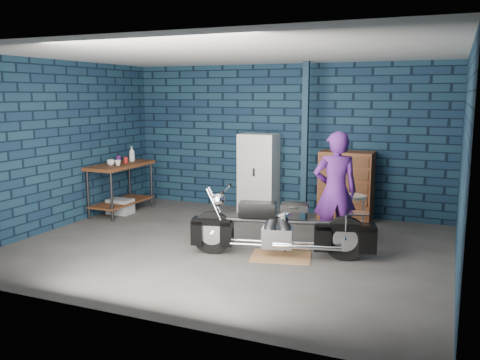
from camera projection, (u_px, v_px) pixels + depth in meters
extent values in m
plane|color=#504D4A|center=(229.00, 246.00, 7.28)|extent=(6.00, 6.00, 0.00)
cube|color=#112338|center=(284.00, 139.00, 9.32)|extent=(6.00, 0.02, 2.70)
cube|color=#112338|center=(59.00, 145.00, 8.20)|extent=(0.02, 5.00, 2.70)
cube|color=#112338|center=(463.00, 164.00, 5.90)|extent=(0.02, 5.00, 2.70)
cube|color=beige|center=(228.00, 53.00, 6.83)|extent=(6.00, 5.00, 0.02)
cube|color=#112536|center=(305.00, 142.00, 8.61)|extent=(0.10, 0.10, 2.70)
cube|color=#59311A|center=(121.00, 188.00, 9.29)|extent=(0.60, 1.40, 0.91)
cube|color=olive|center=(281.00, 256.00, 6.82)|extent=(0.91, 0.76, 0.01)
imported|color=#501E71|center=(335.00, 192.00, 6.99)|extent=(0.72, 0.60, 1.67)
cube|color=gray|center=(120.00, 206.00, 9.26)|extent=(0.43, 0.31, 0.27)
cube|color=silver|center=(258.00, 173.00, 9.34)|extent=(0.68, 0.48, 1.45)
cube|color=brown|center=(346.00, 186.00, 8.74)|extent=(0.89, 0.50, 1.19)
imported|color=beige|center=(111.00, 163.00, 8.99)|extent=(0.17, 0.17, 0.10)
imported|color=beige|center=(118.00, 163.00, 8.98)|extent=(0.13, 0.13, 0.10)
cylinder|color=#4D1861|center=(118.00, 159.00, 9.41)|extent=(0.12, 0.12, 0.12)
cylinder|color=#A11A15|center=(126.00, 160.00, 9.30)|extent=(0.08, 0.08, 0.11)
imported|color=gray|center=(132.00, 154.00, 9.52)|extent=(0.12, 0.12, 0.29)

